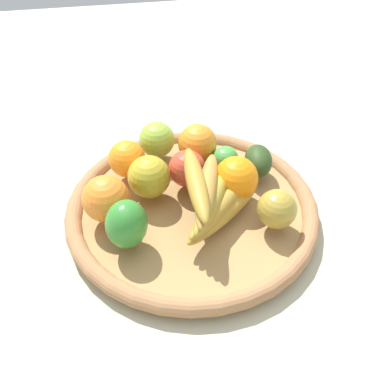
{
  "coord_description": "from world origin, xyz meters",
  "views": [
    {
      "loc": [
        0.1,
        0.56,
        0.57
      ],
      "look_at": [
        0.0,
        0.0,
        0.06
      ],
      "focal_mm": 39.69,
      "sensor_mm": 36.0,
      "label": 1
    }
  ],
  "objects": [
    {
      "name": "lime_0",
      "position": [
        -0.08,
        -0.08,
        0.07
      ],
      "size": [
        0.07,
        0.07,
        0.05
      ],
      "primitive_type": "sphere",
      "rotation": [
        0.0,
        0.0,
        5.24
      ],
      "color": "green",
      "rests_on": "basket"
    },
    {
      "name": "orange_1",
      "position": [
        0.11,
        -0.1,
        0.07
      ],
      "size": [
        0.07,
        0.07,
        0.07
      ],
      "primitive_type": "sphere",
      "rotation": [
        0.0,
        0.0,
        1.57
      ],
      "color": "orange",
      "rests_on": "basket"
    },
    {
      "name": "apple_0",
      "position": [
        -0.13,
        0.08,
        0.07
      ],
      "size": [
        0.09,
        0.09,
        0.07
      ],
      "primitive_type": "sphere",
      "rotation": [
        0.0,
        0.0,
        3.47
      ],
      "color": "#A68A31",
      "rests_on": "basket"
    },
    {
      "name": "apple_1",
      "position": [
        0.04,
        -0.15,
        0.08
      ],
      "size": [
        0.09,
        0.09,
        0.07
      ],
      "primitive_type": "sphere",
      "rotation": [
        0.0,
        0.0,
        3.4
      ],
      "color": "#8EB63A",
      "rests_on": "basket"
    },
    {
      "name": "avocado",
      "position": [
        -0.14,
        -0.06,
        0.07
      ],
      "size": [
        0.07,
        0.09,
        0.05
      ],
      "primitive_type": "ellipsoid",
      "rotation": [
        0.0,
        0.0,
        1.38
      ],
      "color": "#283F19",
      "rests_on": "basket"
    },
    {
      "name": "orange_2",
      "position": [
        -0.08,
        0.0,
        0.08
      ],
      "size": [
        0.11,
        0.11,
        0.08
      ],
      "primitive_type": "sphere",
      "rotation": [
        0.0,
        0.0,
        2.33
      ],
      "color": "orange",
      "rests_on": "basket"
    },
    {
      "name": "basket",
      "position": [
        0.0,
        0.0,
        0.02
      ],
      "size": [
        0.46,
        0.46,
        0.04
      ],
      "color": "#A4804D",
      "rests_on": "ground_plane"
    },
    {
      "name": "banana_bunch",
      "position": [
        -0.03,
        0.05,
        0.08
      ],
      "size": [
        0.17,
        0.19,
        0.09
      ],
      "color": "#B28931",
      "rests_on": "basket"
    },
    {
      "name": "orange_3",
      "position": [
        0.15,
        0.01,
        0.08
      ],
      "size": [
        0.09,
        0.09,
        0.08
      ],
      "primitive_type": "sphere",
      "rotation": [
        0.0,
        0.0,
        3.22
      ],
      "color": "orange",
      "rests_on": "basket"
    },
    {
      "name": "orange_0",
      "position": [
        -0.03,
        -0.12,
        0.08
      ],
      "size": [
        0.11,
        0.11,
        0.08
      ],
      "primitive_type": "sphere",
      "rotation": [
        0.0,
        0.0,
        5.5
      ],
      "color": "orange",
      "rests_on": "basket"
    },
    {
      "name": "bell_pepper",
      "position": [
        0.12,
        0.08,
        0.08
      ],
      "size": [
        0.09,
        0.1,
        0.08
      ],
      "primitive_type": "ellipsoid",
      "rotation": [
        0.0,
        0.0,
        4.25
      ],
      "color": "#33842F",
      "rests_on": "basket"
    },
    {
      "name": "apple_2",
      "position": [
        0.07,
        -0.03,
        0.08
      ],
      "size": [
        0.09,
        0.09,
        0.08
      ],
      "primitive_type": "sphere",
      "rotation": [
        0.0,
        0.0,
        1.39
      ],
      "color": "#AF9F27",
      "rests_on": "basket"
    },
    {
      "name": "ground_plane",
      "position": [
        0.0,
        0.0,
        0.0
      ],
      "size": [
        2.4,
        2.4,
        0.0
      ],
      "primitive_type": "plane",
      "color": "#B7B598",
      "rests_on": "ground"
    },
    {
      "name": "apple_3",
      "position": [
        0.0,
        -0.05,
        0.07
      ],
      "size": [
        0.1,
        0.1,
        0.07
      ],
      "primitive_type": "sphere",
      "rotation": [
        0.0,
        0.0,
        5.74
      ],
      "color": "#C9432E",
      "rests_on": "basket"
    }
  ]
}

